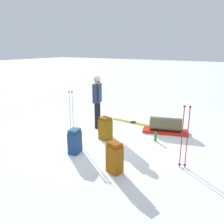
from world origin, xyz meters
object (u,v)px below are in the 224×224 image
skier_standing (97,99)px  ski_poles_planted_far (185,134)px  backpack_bright (75,141)px  ski_pair_near (133,123)px  gear_sled (166,126)px  backpack_large_dark (115,158)px  ski_poles_planted_near (71,112)px  thermos_bottle (155,137)px  backpack_small_spare (105,129)px

skier_standing → ski_poles_planted_far: bearing=159.4°
skier_standing → backpack_bright: skier_standing is taller
ski_pair_near → ski_poles_planted_far: 3.29m
skier_standing → gear_sled: size_ratio=1.19×
skier_standing → backpack_large_dark: bearing=132.5°
ski_poles_planted_near → thermos_bottle: (-2.23, -0.95, -0.62)m
backpack_bright → backpack_small_spare: 1.15m
backpack_large_dark → thermos_bottle: (-0.10, -2.04, -0.20)m
backpack_small_spare → thermos_bottle: backpack_small_spare is taller
skier_standing → ski_poles_planted_near: (0.17, 1.06, -0.20)m
backpack_large_dark → backpack_bright: backpack_large_dark is taller
skier_standing → ski_pair_near: size_ratio=0.97×
backpack_large_dark → ski_poles_planted_far: 1.57m
ski_poles_planted_far → gear_sled: bearing=-60.6°
ski_pair_near → backpack_bright: size_ratio=2.79×
ski_pair_near → backpack_small_spare: 1.77m
backpack_small_spare → gear_sled: size_ratio=0.46×
backpack_bright → ski_poles_planted_near: ski_poles_planted_near is taller
skier_standing → ski_poles_planted_near: size_ratio=1.25×
skier_standing → thermos_bottle: 2.22m
backpack_bright → ski_poles_planted_far: (-2.48, -0.69, 0.47)m
backpack_bright → ski_poles_planted_near: bearing=-45.2°
ski_poles_planted_near → backpack_small_spare: bearing=-161.1°
skier_standing → ski_pair_near: (-0.79, -1.02, -0.94)m
backpack_large_dark → ski_poles_planted_near: 2.43m
ski_poles_planted_near → gear_sled: 2.89m
backpack_bright → gear_sled: size_ratio=0.44×
ski_poles_planted_near → gear_sled: bearing=-141.9°
skier_standing → backpack_small_spare: (-0.79, 0.73, -0.63)m
backpack_large_dark → ski_poles_planted_far: ski_poles_planted_far is taller
backpack_large_dark → thermos_bottle: bearing=-92.8°
backpack_small_spare → ski_poles_planted_far: bearing=169.2°
ski_poles_planted_far → skier_standing: bearing=-20.6°
backpack_small_spare → gear_sled: backpack_small_spare is taller
backpack_large_dark → backpack_bright: bearing=-11.6°
ski_pair_near → ski_poles_planted_far: (-2.33, 2.19, 0.76)m
ski_pair_near → backpack_small_spare: backpack_small_spare is taller
backpack_bright → gear_sled: 2.93m
skier_standing → backpack_large_dark: (-1.96, 2.14, -0.62)m
backpack_large_dark → gear_sled: bearing=-92.1°
ski_poles_planted_near → thermos_bottle: 2.50m
skier_standing → backpack_bright: (-0.64, 1.87, -0.65)m
backpack_bright → thermos_bottle: backpack_bright is taller
backpack_large_dark → ski_poles_planted_near: size_ratio=0.49×
ski_poles_planted_far → backpack_large_dark: bearing=39.9°
backpack_large_dark → backpack_bright: (1.32, -0.27, -0.02)m
ski_poles_planted_near → gear_sled: size_ratio=0.95×
backpack_small_spare → ski_pair_near: bearing=-89.9°
backpack_large_dark → gear_sled: size_ratio=0.47×
ski_poles_planted_far → ski_pair_near: bearing=-43.2°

